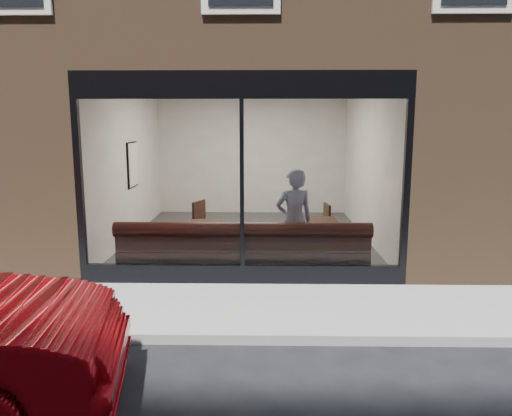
{
  "coord_description": "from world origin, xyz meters",
  "views": [
    {
      "loc": [
        0.34,
        -5.34,
        2.5
      ],
      "look_at": [
        0.2,
        2.4,
        1.13
      ],
      "focal_mm": 35.0,
      "sensor_mm": 36.0,
      "label": 1
    }
  ],
  "objects_px": {
    "cafe_table_left": "(207,223)",
    "cafe_table_right": "(319,220)",
    "person": "(294,221)",
    "banquette": "(243,262)",
    "cafe_chair_left": "(191,236)",
    "cafe_chair_right": "(317,241)"
  },
  "relations": [
    {
      "from": "cafe_chair_left",
      "to": "cafe_chair_right",
      "type": "bearing_deg",
      "value": -165.46
    },
    {
      "from": "cafe_chair_left",
      "to": "person",
      "type": "bearing_deg",
      "value": 165.13
    },
    {
      "from": "cafe_chair_left",
      "to": "cafe_chair_right",
      "type": "height_order",
      "value": "cafe_chair_left"
    },
    {
      "from": "person",
      "to": "cafe_chair_left",
      "type": "distance_m",
      "value": 2.55
    },
    {
      "from": "person",
      "to": "cafe_table_right",
      "type": "bearing_deg",
      "value": -142.42
    },
    {
      "from": "cafe_table_right",
      "to": "cafe_table_left",
      "type": "bearing_deg",
      "value": -172.65
    },
    {
      "from": "cafe_table_right",
      "to": "cafe_chair_right",
      "type": "distance_m",
      "value": 0.71
    },
    {
      "from": "person",
      "to": "cafe_chair_right",
      "type": "distance_m",
      "value": 1.4
    },
    {
      "from": "cafe_table_left",
      "to": "cafe_chair_right",
      "type": "bearing_deg",
      "value": 21.03
    },
    {
      "from": "person",
      "to": "cafe_table_left",
      "type": "height_order",
      "value": "person"
    },
    {
      "from": "banquette",
      "to": "cafe_table_right",
      "type": "relative_size",
      "value": 6.54
    },
    {
      "from": "cafe_table_left",
      "to": "cafe_table_right",
      "type": "bearing_deg",
      "value": 7.35
    },
    {
      "from": "banquette",
      "to": "cafe_table_left",
      "type": "distance_m",
      "value": 1.06
    },
    {
      "from": "person",
      "to": "cafe_table_right",
      "type": "distance_m",
      "value": 0.82
    },
    {
      "from": "person",
      "to": "cafe_chair_right",
      "type": "relative_size",
      "value": 4.14
    },
    {
      "from": "banquette",
      "to": "cafe_table_right",
      "type": "height_order",
      "value": "cafe_table_right"
    },
    {
      "from": "banquette",
      "to": "cafe_chair_right",
      "type": "height_order",
      "value": "banquette"
    },
    {
      "from": "banquette",
      "to": "cafe_chair_right",
      "type": "xyz_separation_m",
      "value": [
        1.33,
        1.41,
        0.01
      ]
    },
    {
      "from": "cafe_table_left",
      "to": "cafe_table_right",
      "type": "xyz_separation_m",
      "value": [
        1.98,
        0.26,
        0.0
      ]
    },
    {
      "from": "cafe_table_left",
      "to": "cafe_chair_left",
      "type": "distance_m",
      "value": 1.33
    },
    {
      "from": "cafe_table_right",
      "to": "cafe_chair_right",
      "type": "relative_size",
      "value": 1.47
    },
    {
      "from": "cafe_table_left",
      "to": "cafe_chair_right",
      "type": "height_order",
      "value": "cafe_table_left"
    }
  ]
}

